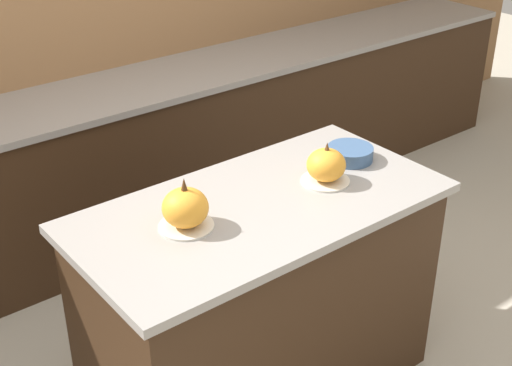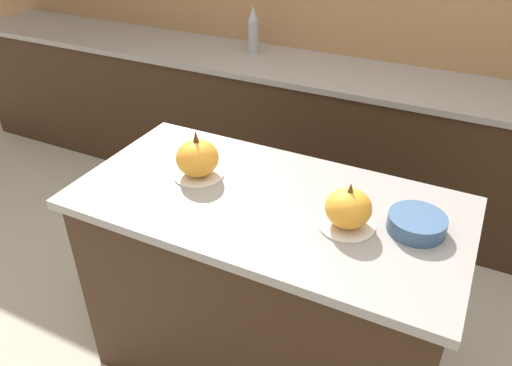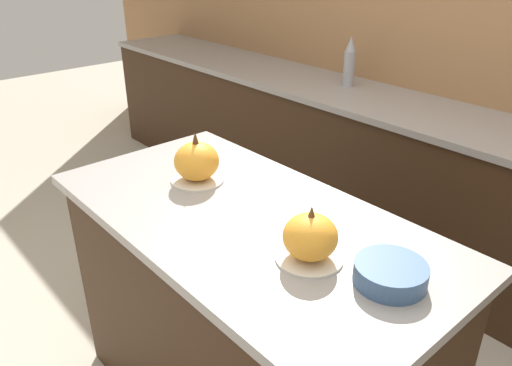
% 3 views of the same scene
% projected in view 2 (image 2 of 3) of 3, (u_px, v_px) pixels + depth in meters
% --- Properties ---
extents(ground_plane, '(12.00, 12.00, 0.00)m').
position_uv_depth(ground_plane, '(265.00, 363.00, 2.25)').
color(ground_plane, '#BCB29E').
extents(kitchen_island, '(1.40, 0.71, 0.90)m').
position_uv_depth(kitchen_island, '(266.00, 291.00, 2.01)').
color(kitchen_island, '#382314').
rests_on(kitchen_island, ground_plane).
extents(back_counter, '(6.00, 0.60, 0.88)m').
position_uv_depth(back_counter, '(364.00, 145.00, 3.08)').
color(back_counter, '#382314').
rests_on(back_counter, ground_plane).
extents(pumpkin_cake_left, '(0.19, 0.19, 0.19)m').
position_uv_depth(pumpkin_cake_left, '(197.00, 159.00, 1.87)').
color(pumpkin_cake_left, silver).
rests_on(pumpkin_cake_left, kitchen_island).
extents(pumpkin_cake_right, '(0.19, 0.19, 0.17)m').
position_uv_depth(pumpkin_cake_right, '(348.00, 210.00, 1.60)').
color(pumpkin_cake_right, silver).
rests_on(pumpkin_cake_right, kitchen_island).
extents(bottle_tall, '(0.07, 0.07, 0.30)m').
position_uv_depth(bottle_tall, '(253.00, 31.00, 3.13)').
color(bottle_tall, '#99999E').
rests_on(bottle_tall, back_counter).
extents(mixing_bowl, '(0.19, 0.19, 0.06)m').
position_uv_depth(mixing_bowl, '(417.00, 223.00, 1.60)').
color(mixing_bowl, '#3D5B84').
rests_on(mixing_bowl, kitchen_island).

